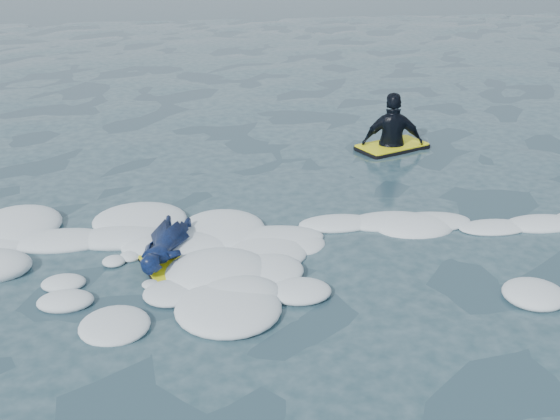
{
  "coord_description": "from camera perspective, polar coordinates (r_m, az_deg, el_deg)",
  "views": [
    {
      "loc": [
        -0.02,
        -6.71,
        3.94
      ],
      "look_at": [
        1.1,
        1.6,
        0.33
      ],
      "focal_mm": 45.0,
      "sensor_mm": 36.0,
      "label": 1
    }
  ],
  "objects": [
    {
      "name": "ground",
      "position": [
        7.78,
        -6.5,
        -7.28
      ],
      "size": [
        120.0,
        120.0,
        0.0
      ],
      "primitive_type": "plane",
      "color": "#162834",
      "rests_on": "ground"
    },
    {
      "name": "foam_band",
      "position": [
        8.69,
        -6.71,
        -3.84
      ],
      "size": [
        12.0,
        3.1,
        0.3
      ],
      "primitive_type": null,
      "color": "white",
      "rests_on": "ground"
    },
    {
      "name": "waiting_rider_unit",
      "position": [
        12.65,
        9.1,
        5.25
      ],
      "size": [
        1.42,
        1.13,
        1.87
      ],
      "rotation": [
        0.0,
        0.0,
        0.42
      ],
      "color": "black",
      "rests_on": "ground"
    },
    {
      "name": "prone_woman_unit",
      "position": [
        8.59,
        -9.3,
        -2.95
      ],
      "size": [
        0.84,
        1.51,
        0.36
      ],
      "rotation": [
        0.0,
        0.0,
        1.9
      ],
      "color": "black",
      "rests_on": "ground"
    }
  ]
}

